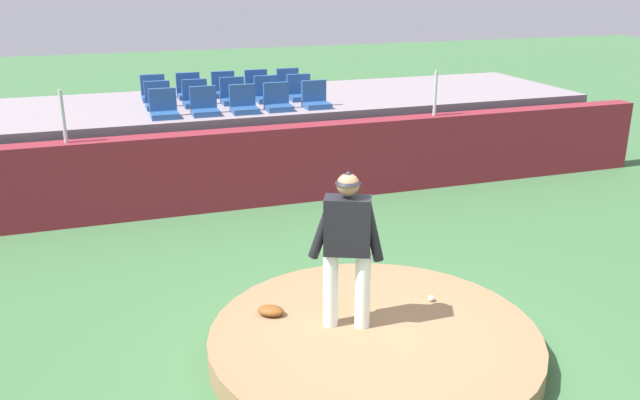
% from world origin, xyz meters
% --- Properties ---
extents(ground_plane, '(60.00, 60.00, 0.00)m').
position_xyz_m(ground_plane, '(0.00, 0.00, 0.00)').
color(ground_plane, '#3E6D3E').
extents(pitchers_mound, '(3.55, 3.55, 0.26)m').
position_xyz_m(pitchers_mound, '(0.00, 0.00, 0.13)').
color(pitchers_mound, '#8F6E49').
rests_on(pitchers_mound, ground_plane).
extents(pitcher, '(0.77, 0.43, 1.75)m').
position_xyz_m(pitcher, '(-0.24, 0.23, 1.28)').
color(pitcher, white).
rests_on(pitcher, pitchers_mound).
extents(baseball, '(0.07, 0.07, 0.07)m').
position_xyz_m(baseball, '(0.90, 0.43, 0.30)').
color(baseball, white).
rests_on(baseball, pitchers_mound).
extents(fielding_glove, '(0.36, 0.32, 0.11)m').
position_xyz_m(fielding_glove, '(-0.96, 0.71, 0.32)').
color(fielding_glove, brown).
rests_on(fielding_glove, pitchers_mound).
extents(brick_barrier, '(15.66, 0.40, 1.36)m').
position_xyz_m(brick_barrier, '(0.00, 5.18, 0.68)').
color(brick_barrier, maroon).
rests_on(brick_barrier, ground_plane).
extents(fence_post_left, '(0.06, 0.06, 0.83)m').
position_xyz_m(fence_post_left, '(-3.06, 5.18, 1.78)').
color(fence_post_left, silver).
rests_on(fence_post_left, brick_barrier).
extents(fence_post_right, '(0.06, 0.06, 0.83)m').
position_xyz_m(fence_post_right, '(3.39, 5.18, 1.78)').
color(fence_post_right, silver).
rests_on(fence_post_right, brick_barrier).
extents(bleacher_platform, '(14.57, 3.49, 1.44)m').
position_xyz_m(bleacher_platform, '(0.00, 7.47, 0.72)').
color(bleacher_platform, gray).
rests_on(bleacher_platform, ground_plane).
extents(stadium_chair_0, '(0.48, 0.44, 0.50)m').
position_xyz_m(stadium_chair_0, '(-1.42, 6.25, 1.60)').
color(stadium_chair_0, '#275492').
rests_on(stadium_chair_0, bleacher_platform).
extents(stadium_chair_1, '(0.48, 0.44, 0.50)m').
position_xyz_m(stadium_chair_1, '(-0.70, 6.26, 1.60)').
color(stadium_chair_1, '#275492').
rests_on(stadium_chair_1, bleacher_platform).
extents(stadium_chair_2, '(0.48, 0.44, 0.50)m').
position_xyz_m(stadium_chair_2, '(0.02, 6.23, 1.60)').
color(stadium_chair_2, '#275492').
rests_on(stadium_chair_2, bleacher_platform).
extents(stadium_chair_3, '(0.48, 0.44, 0.50)m').
position_xyz_m(stadium_chair_3, '(0.67, 6.25, 1.60)').
color(stadium_chair_3, '#275492').
rests_on(stadium_chair_3, bleacher_platform).
extents(stadium_chair_4, '(0.48, 0.44, 0.50)m').
position_xyz_m(stadium_chair_4, '(1.42, 6.26, 1.60)').
color(stadium_chair_4, '#275492').
rests_on(stadium_chair_4, bleacher_platform).
extents(stadium_chair_5, '(0.48, 0.44, 0.50)m').
position_xyz_m(stadium_chair_5, '(-1.43, 7.14, 1.60)').
color(stadium_chair_5, '#275492').
rests_on(stadium_chair_5, bleacher_platform).
extents(stadium_chair_6, '(0.48, 0.44, 0.50)m').
position_xyz_m(stadium_chair_6, '(-0.72, 7.13, 1.60)').
color(stadium_chair_6, '#275492').
rests_on(stadium_chair_6, bleacher_platform).
extents(stadium_chair_7, '(0.48, 0.44, 0.50)m').
position_xyz_m(stadium_chair_7, '(0.02, 7.17, 1.60)').
color(stadium_chair_7, '#275492').
rests_on(stadium_chair_7, bleacher_platform).
extents(stadium_chair_8, '(0.48, 0.44, 0.50)m').
position_xyz_m(stadium_chair_8, '(0.71, 7.15, 1.60)').
color(stadium_chair_8, '#275492').
rests_on(stadium_chair_8, bleacher_platform).
extents(stadium_chair_9, '(0.48, 0.44, 0.50)m').
position_xyz_m(stadium_chair_9, '(1.38, 7.13, 1.60)').
color(stadium_chair_9, '#275492').
rests_on(stadium_chair_9, bleacher_platform).
extents(stadium_chair_10, '(0.48, 0.44, 0.50)m').
position_xyz_m(stadium_chair_10, '(-1.42, 8.02, 1.60)').
color(stadium_chair_10, '#275492').
rests_on(stadium_chair_10, bleacher_platform).
extents(stadium_chair_11, '(0.48, 0.44, 0.50)m').
position_xyz_m(stadium_chair_11, '(-0.71, 8.07, 1.60)').
color(stadium_chair_11, '#275492').
rests_on(stadium_chair_11, bleacher_platform).
extents(stadium_chair_12, '(0.48, 0.44, 0.50)m').
position_xyz_m(stadium_chair_12, '(0.01, 8.03, 1.60)').
color(stadium_chair_12, '#275492').
rests_on(stadium_chair_12, bleacher_platform).
extents(stadium_chair_13, '(0.48, 0.44, 0.50)m').
position_xyz_m(stadium_chair_13, '(0.71, 8.04, 1.60)').
color(stadium_chair_13, '#275492').
rests_on(stadium_chair_13, bleacher_platform).
extents(stadium_chair_14, '(0.48, 0.44, 0.50)m').
position_xyz_m(stadium_chair_14, '(1.41, 8.02, 1.60)').
color(stadium_chair_14, '#275492').
rests_on(stadium_chair_14, bleacher_platform).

